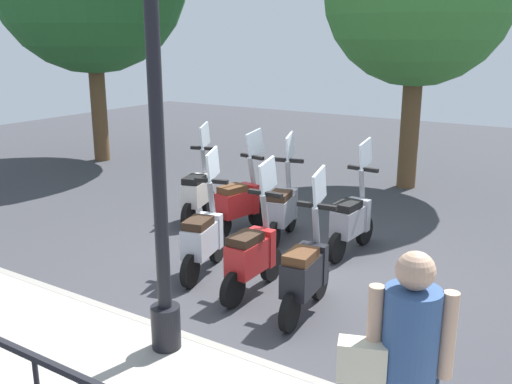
{
  "coord_description": "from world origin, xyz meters",
  "views": [
    {
      "loc": [
        -5.85,
        -3.36,
        2.87
      ],
      "look_at": [
        0.2,
        0.5,
        0.9
      ],
      "focal_mm": 40.0,
      "sensor_mm": 36.0,
      "label": 1
    }
  ],
  "objects_px": {
    "lamp_post_near": "(157,137)",
    "scooter_near_0": "(306,272)",
    "pedestrian_with_bag": "(405,360)",
    "scooter_near_2": "(204,237)",
    "scooter_far_1": "(283,208)",
    "scooter_far_0": "(352,219)",
    "scooter_far_2": "(239,202)",
    "scooter_far_3": "(198,191)",
    "scooter_near_1": "(252,254)"
  },
  "relations": [
    {
      "from": "lamp_post_near",
      "to": "scooter_near_0",
      "type": "relative_size",
      "value": 2.82
    },
    {
      "from": "pedestrian_with_bag",
      "to": "scooter_near_2",
      "type": "bearing_deg",
      "value": 34.18
    },
    {
      "from": "pedestrian_with_bag",
      "to": "scooter_far_1",
      "type": "xyz_separation_m",
      "value": [
        3.89,
        3.04,
        -0.6
      ]
    },
    {
      "from": "scooter_near_0",
      "to": "scooter_far_1",
      "type": "bearing_deg",
      "value": 30.35
    },
    {
      "from": "scooter_near_2",
      "to": "scooter_near_0",
      "type": "bearing_deg",
      "value": -113.53
    },
    {
      "from": "pedestrian_with_bag",
      "to": "scooter_far_0",
      "type": "height_order",
      "value": "pedestrian_with_bag"
    },
    {
      "from": "lamp_post_near",
      "to": "scooter_far_2",
      "type": "xyz_separation_m",
      "value": [
        3.28,
        1.42,
        -1.59
      ]
    },
    {
      "from": "scooter_far_3",
      "to": "scooter_near_1",
      "type": "bearing_deg",
      "value": -144.56
    },
    {
      "from": "scooter_near_1",
      "to": "scooter_far_0",
      "type": "distance_m",
      "value": 1.83
    },
    {
      "from": "scooter_near_2",
      "to": "scooter_far_2",
      "type": "xyz_separation_m",
      "value": [
        1.51,
        0.49,
        0.0
      ]
    },
    {
      "from": "scooter_near_0",
      "to": "scooter_near_1",
      "type": "bearing_deg",
      "value": 74.97
    },
    {
      "from": "pedestrian_with_bag",
      "to": "scooter_far_1",
      "type": "distance_m",
      "value": 4.98
    },
    {
      "from": "scooter_near_1",
      "to": "scooter_near_2",
      "type": "distance_m",
      "value": 0.83
    },
    {
      "from": "scooter_near_1",
      "to": "scooter_far_0",
      "type": "bearing_deg",
      "value": -14.71
    },
    {
      "from": "scooter_far_2",
      "to": "scooter_near_1",
      "type": "bearing_deg",
      "value": -131.17
    },
    {
      "from": "pedestrian_with_bag",
      "to": "scooter_near_0",
      "type": "height_order",
      "value": "pedestrian_with_bag"
    },
    {
      "from": "scooter_far_2",
      "to": "scooter_far_3",
      "type": "xyz_separation_m",
      "value": [
        0.14,
        0.89,
        0.0
      ]
    },
    {
      "from": "scooter_far_0",
      "to": "scooter_far_2",
      "type": "xyz_separation_m",
      "value": [
        -0.13,
        1.74,
        0.0
      ]
    },
    {
      "from": "lamp_post_near",
      "to": "pedestrian_with_bag",
      "type": "bearing_deg",
      "value": -103.41
    },
    {
      "from": "scooter_near_2",
      "to": "scooter_far_3",
      "type": "distance_m",
      "value": 2.14
    },
    {
      "from": "pedestrian_with_bag",
      "to": "scooter_far_0",
      "type": "xyz_separation_m",
      "value": [
        3.96,
        2.01,
        -0.6
      ]
    },
    {
      "from": "lamp_post_near",
      "to": "scooter_near_2",
      "type": "xyz_separation_m",
      "value": [
        1.77,
        0.93,
        -1.59
      ]
    },
    {
      "from": "scooter_far_0",
      "to": "scooter_far_1",
      "type": "height_order",
      "value": "same"
    },
    {
      "from": "scooter_near_1",
      "to": "scooter_near_0",
      "type": "bearing_deg",
      "value": -100.1
    },
    {
      "from": "scooter_near_0",
      "to": "scooter_far_0",
      "type": "height_order",
      "value": "same"
    },
    {
      "from": "scooter_far_2",
      "to": "lamp_post_near",
      "type": "bearing_deg",
      "value": -145.85
    },
    {
      "from": "lamp_post_near",
      "to": "scooter_near_0",
      "type": "height_order",
      "value": "lamp_post_near"
    },
    {
      "from": "scooter_near_0",
      "to": "scooter_near_1",
      "type": "distance_m",
      "value": 0.75
    },
    {
      "from": "scooter_near_0",
      "to": "scooter_far_0",
      "type": "xyz_separation_m",
      "value": [
        1.9,
        0.3,
        0.0
      ]
    },
    {
      "from": "lamp_post_near",
      "to": "scooter_far_3",
      "type": "xyz_separation_m",
      "value": [
        3.41,
        2.31,
        -1.59
      ]
    },
    {
      "from": "pedestrian_with_bag",
      "to": "scooter_far_2",
      "type": "height_order",
      "value": "pedestrian_with_bag"
    },
    {
      "from": "scooter_near_2",
      "to": "scooter_far_1",
      "type": "distance_m",
      "value": 1.59
    },
    {
      "from": "lamp_post_near",
      "to": "scooter_far_0",
      "type": "xyz_separation_m",
      "value": [
        3.4,
        -0.32,
        -1.59
      ]
    },
    {
      "from": "scooter_near_0",
      "to": "scooter_near_2",
      "type": "height_order",
      "value": "same"
    },
    {
      "from": "scooter_near_0",
      "to": "scooter_near_2",
      "type": "xyz_separation_m",
      "value": [
        0.27,
        1.56,
        0.0
      ]
    },
    {
      "from": "scooter_far_1",
      "to": "scooter_far_2",
      "type": "distance_m",
      "value": 0.71
    },
    {
      "from": "pedestrian_with_bag",
      "to": "scooter_far_0",
      "type": "relative_size",
      "value": 1.03
    },
    {
      "from": "scooter_near_0",
      "to": "scooter_far_1",
      "type": "distance_m",
      "value": 2.28
    },
    {
      "from": "pedestrian_with_bag",
      "to": "scooter_near_2",
      "type": "height_order",
      "value": "pedestrian_with_bag"
    },
    {
      "from": "pedestrian_with_bag",
      "to": "lamp_post_near",
      "type": "bearing_deg",
      "value": 56.23
    },
    {
      "from": "lamp_post_near",
      "to": "pedestrian_with_bag",
      "type": "distance_m",
      "value": 2.59
    },
    {
      "from": "scooter_near_2",
      "to": "scooter_far_3",
      "type": "height_order",
      "value": "same"
    },
    {
      "from": "lamp_post_near",
      "to": "scooter_far_1",
      "type": "height_order",
      "value": "lamp_post_near"
    },
    {
      "from": "lamp_post_near",
      "to": "scooter_near_2",
      "type": "distance_m",
      "value": 2.56
    },
    {
      "from": "lamp_post_near",
      "to": "scooter_near_1",
      "type": "height_order",
      "value": "lamp_post_near"
    },
    {
      "from": "scooter_far_1",
      "to": "lamp_post_near",
      "type": "bearing_deg",
      "value": 179.15
    },
    {
      "from": "lamp_post_near",
      "to": "pedestrian_with_bag",
      "type": "relative_size",
      "value": 2.73
    },
    {
      "from": "scooter_near_2",
      "to": "scooter_far_1",
      "type": "relative_size",
      "value": 1.0
    },
    {
      "from": "pedestrian_with_bag",
      "to": "scooter_near_0",
      "type": "relative_size",
      "value": 1.03
    },
    {
      "from": "scooter_near_0",
      "to": "scooter_near_2",
      "type": "bearing_deg",
      "value": 74.46
    }
  ]
}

